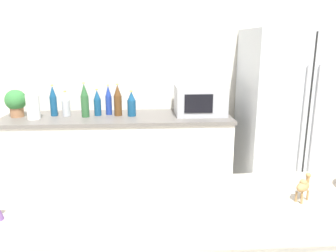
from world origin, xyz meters
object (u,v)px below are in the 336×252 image
(back_bottle_4, at_px, (109,100))
(back_bottle_6, at_px, (53,101))
(back_bottle_3, at_px, (132,104))
(refrigerator, at_px, (290,120))
(back_bottle_1, at_px, (118,101))
(back_bottle_5, at_px, (66,104))
(camel_figurine, at_px, (303,186))
(microwave, at_px, (200,100))
(back_bottle_2, at_px, (85,101))
(back_bottle_0, at_px, (97,103))
(potted_plant, at_px, (16,102))
(paper_towel_roll, at_px, (33,107))

(back_bottle_4, xyz_separation_m, back_bottle_6, (-0.52, -0.02, 0.00))
(back_bottle_3, height_order, back_bottle_6, back_bottle_6)
(refrigerator, relative_size, back_bottle_1, 5.60)
(back_bottle_5, bearing_deg, back_bottle_1, -1.35)
(back_bottle_3, distance_m, back_bottle_4, 0.24)
(back_bottle_5, height_order, camel_figurine, back_bottle_5)
(microwave, relative_size, back_bottle_4, 1.64)
(back_bottle_2, xyz_separation_m, back_bottle_5, (-0.19, 0.05, -0.04))
(camel_figurine, bearing_deg, back_bottle_1, 115.85)
(refrigerator, distance_m, microwave, 0.90)
(back_bottle_1, relative_size, camel_figurine, 2.65)
(back_bottle_6, bearing_deg, back_bottle_5, -8.00)
(refrigerator, relative_size, back_bottle_0, 6.69)
(potted_plant, height_order, back_bottle_6, back_bottle_6)
(back_bottle_2, bearing_deg, microwave, 2.10)
(back_bottle_5, bearing_deg, microwave, -0.57)
(microwave, xyz_separation_m, back_bottle_4, (-0.89, 0.05, -0.00))
(microwave, bearing_deg, paper_towel_roll, -176.52)
(refrigerator, bearing_deg, back_bottle_5, 177.30)
(refrigerator, xyz_separation_m, back_bottle_6, (-2.29, 0.12, 0.19))
(paper_towel_roll, relative_size, back_bottle_3, 0.91)
(back_bottle_0, bearing_deg, back_bottle_6, 178.17)
(paper_towel_roll, height_order, back_bottle_2, back_bottle_2)
(refrigerator, xyz_separation_m, back_bottle_5, (-2.17, 0.10, 0.16))
(paper_towel_roll, xyz_separation_m, back_bottle_5, (0.27, 0.11, 0.00))
(back_bottle_3, height_order, camel_figurine, back_bottle_3)
(back_bottle_1, bearing_deg, camel_figurine, -64.15)
(back_bottle_0, height_order, back_bottle_3, back_bottle_0)
(camel_figurine, bearing_deg, back_bottle_5, 126.49)
(back_bottle_2, distance_m, back_bottle_3, 0.44)
(back_bottle_2, bearing_deg, back_bottle_5, 164.27)
(back_bottle_3, bearing_deg, potted_plant, 177.80)
(potted_plant, distance_m, microwave, 1.76)
(potted_plant, distance_m, back_bottle_5, 0.46)
(potted_plant, xyz_separation_m, back_bottle_0, (0.76, 0.00, -0.02))
(potted_plant, relative_size, camel_figurine, 2.24)
(back_bottle_4, height_order, back_bottle_5, back_bottle_4)
(potted_plant, relative_size, back_bottle_6, 0.87)
(microwave, bearing_deg, back_bottle_5, 179.43)
(back_bottle_1, bearing_deg, back_bottle_4, 150.29)
(back_bottle_2, height_order, camel_figurine, back_bottle_2)
(back_bottle_1, distance_m, back_bottle_6, 0.62)
(paper_towel_roll, distance_m, back_bottle_3, 0.90)
(paper_towel_roll, distance_m, microwave, 1.57)
(back_bottle_1, xyz_separation_m, camel_figurine, (0.92, -1.91, -0.04))
(refrigerator, bearing_deg, back_bottle_6, 177.02)
(back_bottle_6, relative_size, camel_figurine, 2.59)
(paper_towel_roll, bearing_deg, back_bottle_4, 12.54)
(back_bottle_0, relative_size, back_bottle_2, 0.79)
(back_bottle_1, bearing_deg, back_bottle_2, -172.25)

